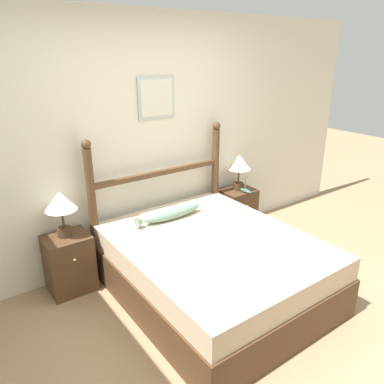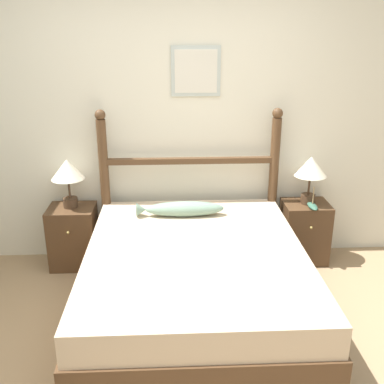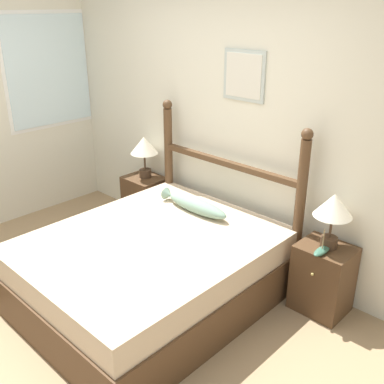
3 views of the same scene
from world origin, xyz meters
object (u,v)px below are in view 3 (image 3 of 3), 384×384
Objects in this scene: nightstand_right at (323,278)px; bed at (151,270)px; nightstand_left at (145,202)px; fish_pillow at (195,205)px; table_lamp_right at (333,209)px; table_lamp_left at (144,148)px; model_boat at (322,250)px.

bed is at bearing -141.18° from nightstand_right.
nightstand_right is at bearing 0.00° from nightstand_left.
fish_pillow reaches higher than nightstand_left.
table_lamp_right is at bearing 12.53° from fish_pillow.
bed is at bearing -39.41° from table_lamp_left.
nightstand_right is 1.23m from fish_pillow.
table_lamp_left reaches higher than model_boat.
nightstand_left is 1.00× the size of nightstand_right.
fish_pillow is at bearing -167.66° from nightstand_right.
fish_pillow is (-0.08, 0.60, 0.35)m from bed.
table_lamp_right is 1.21m from fish_pillow.
bed is at bearing -38.82° from nightstand_left.
table_lamp_left reaches higher than nightstand_right.
nightstand_right is 2.21m from table_lamp_left.
fish_pillow is (0.98, -0.25, 0.35)m from nightstand_left.
model_boat is at bearing -3.44° from table_lamp_left.
nightstand_left is 0.77× the size of fish_pillow.
model_boat is at bearing -85.72° from table_lamp_right.
bed reaches higher than nightstand_right.
nightstand_right is at bearing 38.82° from bed.
table_lamp_left is at bearing 92.93° from nightstand_left.
table_lamp_left is at bearing 140.59° from bed.
bed is 1.34m from model_boat.
bed is 9.50× the size of model_boat.
fish_pillow is at bearing -15.41° from table_lamp_left.
model_boat is at bearing 6.92° from fish_pillow.
table_lamp_right is (2.13, 0.01, 0.61)m from nightstand_left.
fish_pillow is (0.98, -0.27, -0.25)m from table_lamp_left.
nightstand_left is 2.16m from model_boat.
bed is 3.44× the size of nightstand_left.
nightstand_left is 1.29× the size of table_lamp_right.
table_lamp_left reaches higher than bed.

